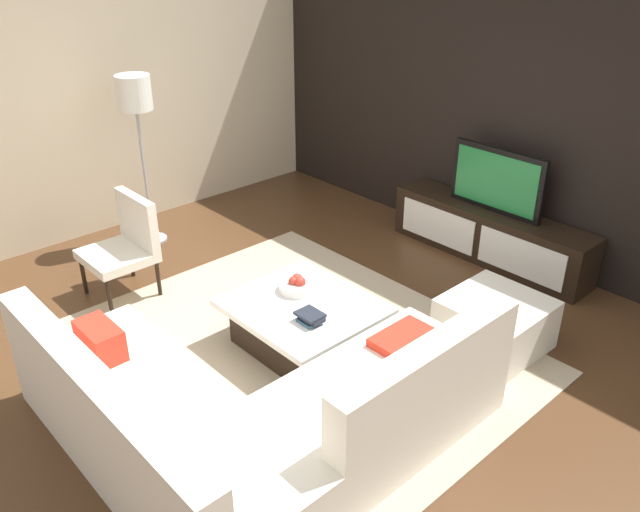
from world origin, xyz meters
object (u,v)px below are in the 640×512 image
at_px(media_console, 490,234).
at_px(television, 497,180).
at_px(sectional_couch, 249,414).
at_px(accent_chair_near, 126,241).
at_px(floor_lamp, 135,104).
at_px(fruit_bowl, 297,285).
at_px(book_stack, 311,317).
at_px(coffee_table, 303,324).
at_px(ottoman, 495,323).

height_order(media_console, television, television).
distance_m(sectional_couch, accent_chair_near, 2.31).
bearing_deg(sectional_couch, floor_lamp, 160.89).
xyz_separation_m(sectional_couch, floor_lamp, (-3.05, 1.06, 1.13)).
height_order(fruit_bowl, book_stack, fruit_bowl).
height_order(media_console, accent_chair_near, accent_chair_near).
height_order(coffee_table, floor_lamp, floor_lamp).
bearing_deg(fruit_bowl, ottoman, 40.34).
distance_m(sectional_couch, coffee_table, 1.14).
bearing_deg(book_stack, accent_chair_near, -167.05).
height_order(floor_lamp, fruit_bowl, floor_lamp).
distance_m(media_console, ottoman, 1.50).
bearing_deg(television, book_stack, -87.19).
height_order(television, book_stack, television).
bearing_deg(television, media_console, -90.00).
distance_m(sectional_couch, fruit_bowl, 1.33).
bearing_deg(floor_lamp, television, 40.77).
relative_size(sectional_couch, accent_chair_near, 2.70).
distance_m(television, book_stack, 2.45).
distance_m(media_console, book_stack, 2.42).
bearing_deg(ottoman, accent_chair_near, -148.28).
bearing_deg(accent_chair_near, fruit_bowl, 15.63).
distance_m(media_console, fruit_bowl, 2.22).
height_order(coffee_table, ottoman, ottoman).
relative_size(television, sectional_couch, 0.41).
xyz_separation_m(television, coffee_table, (-0.10, -2.30, -0.60)).
relative_size(fruit_bowl, book_stack, 1.42).
xyz_separation_m(coffee_table, book_stack, (0.22, -0.12, 0.22)).
distance_m(coffee_table, book_stack, 0.33).
relative_size(ottoman, fruit_bowl, 2.50).
bearing_deg(television, fruit_bowl, -97.26).
bearing_deg(fruit_bowl, media_console, 82.74).
distance_m(television, fruit_bowl, 2.25).
xyz_separation_m(media_console, television, (0.00, 0.00, 0.55)).
distance_m(floor_lamp, ottoman, 3.77).
relative_size(floor_lamp, book_stack, 8.50).
bearing_deg(book_stack, media_console, 92.81).
height_order(floor_lamp, ottoman, floor_lamp).
bearing_deg(fruit_bowl, coffee_table, -29.24).
xyz_separation_m(coffee_table, ottoman, (0.98, 1.08, -0.00)).
bearing_deg(media_console, coffee_table, -92.49).
relative_size(television, ottoman, 1.36).
bearing_deg(coffee_table, accent_chair_near, -161.73).
height_order(media_console, book_stack, media_console).
distance_m(media_console, television, 0.55).
bearing_deg(media_console, book_stack, -87.19).
bearing_deg(fruit_bowl, television, 82.74).
height_order(ottoman, fruit_bowl, fruit_bowl).
bearing_deg(television, sectional_couch, -81.24).
height_order(coffee_table, fruit_bowl, fruit_bowl).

